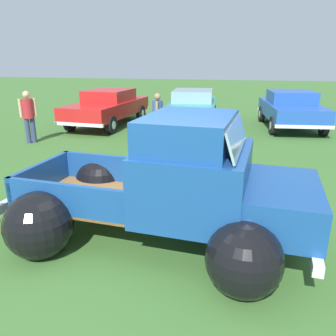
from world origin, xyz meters
TOP-DOWN VIEW (x-y plane):
  - ground_plane at (0.00, 0.00)m, footprint 80.00×80.00m
  - vintage_pickup_truck at (0.39, -0.03)m, footprint 4.75×3.05m
  - show_car_0 at (-4.13, 8.43)m, footprint 2.25×4.76m
  - show_car_1 at (-0.74, 9.06)m, footprint 2.18×4.73m
  - show_car_2 at (3.09, 9.46)m, footprint 2.37×4.39m
  - spectator_0 at (-1.42, 5.99)m, footprint 0.39×0.54m
  - spectator_1 at (-5.45, 5.03)m, footprint 0.48×0.48m

SIDE VIEW (x-z plane):
  - ground_plane at x=0.00m, z-range 0.00..0.00m
  - vintage_pickup_truck at x=0.39m, z-range -0.22..1.74m
  - show_car_2 at x=3.09m, z-range 0.07..1.50m
  - show_car_1 at x=-0.74m, z-range 0.07..1.50m
  - show_car_0 at x=-4.13m, z-range 0.07..1.50m
  - spectator_0 at x=-1.42m, z-range 0.11..1.70m
  - spectator_1 at x=-5.45m, z-range 0.12..1.78m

